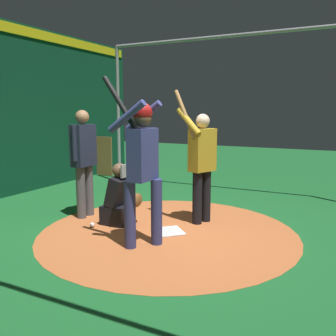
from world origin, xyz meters
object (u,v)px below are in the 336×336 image
object	(u,v)px
umpire	(84,158)
home_plate	(168,231)
baseball_0	(92,225)
batter	(142,160)
catcher	(119,200)
visitor	(202,160)
bat_rack	(102,157)

from	to	relation	value
umpire	home_plate	bearing A→B (deg)	-3.22
home_plate	baseball_0	world-z (taller)	baseball_0
batter	home_plate	bearing A→B (deg)	85.16
batter	catcher	world-z (taller)	batter
home_plate	visitor	bearing A→B (deg)	69.29
batter	baseball_0	bearing A→B (deg)	164.73
catcher	home_plate	bearing A→B (deg)	-1.16
home_plate	batter	xyz separation A→B (m)	(-0.05, -0.63, 1.13)
catcher	umpire	world-z (taller)	umpire
bat_rack	batter	bearing A→B (deg)	-47.46
home_plate	umpire	distance (m)	1.87
umpire	visitor	size ratio (longest dim) A/B	0.85
visitor	baseball_0	bearing A→B (deg)	-122.50
batter	bat_rack	bearing A→B (deg)	132.54
umpire	baseball_0	bearing A→B (deg)	-41.91
catcher	visitor	distance (m)	1.42
batter	umpire	distance (m)	1.71
bat_rack	home_plate	bearing A→B (deg)	-42.28
home_plate	catcher	distance (m)	0.93
umpire	baseball_0	size ratio (longest dim) A/B	23.85
batter	umpire	size ratio (longest dim) A/B	1.24
home_plate	catcher	world-z (taller)	catcher
catcher	visitor	world-z (taller)	visitor
visitor	baseball_0	world-z (taller)	visitor
bat_rack	umpire	bearing A→B (deg)	-56.81
batter	visitor	bearing A→B (deg)	76.78
catcher	batter	bearing A→B (deg)	-38.75
umpire	visitor	world-z (taller)	visitor
home_plate	batter	world-z (taller)	batter
home_plate	batter	bearing A→B (deg)	-94.84
umpire	bat_rack	xyz separation A→B (m)	(-2.19, 3.35, -0.50)
catcher	visitor	bearing A→B (deg)	30.15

